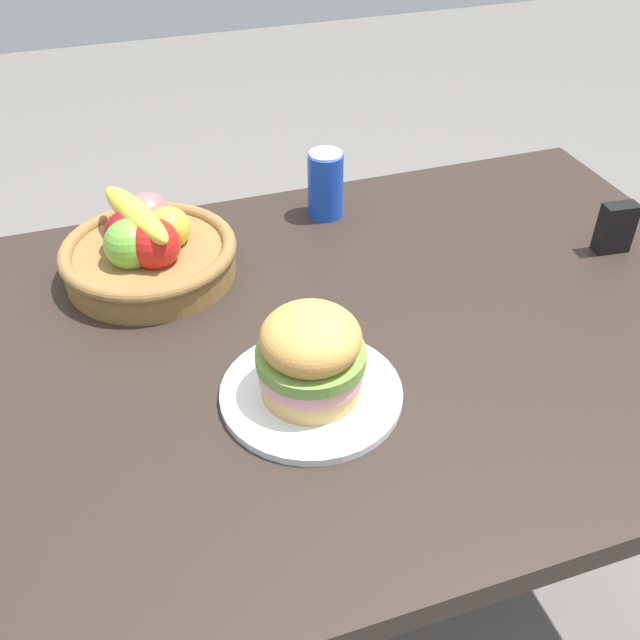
% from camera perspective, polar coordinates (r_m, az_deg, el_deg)
% --- Properties ---
extents(ground_plane, '(8.00, 8.00, 0.00)m').
position_cam_1_polar(ground_plane, '(1.67, 0.53, -21.37)').
color(ground_plane, slate).
extents(dining_table, '(1.40, 0.90, 0.75)m').
position_cam_1_polar(dining_table, '(1.15, 0.71, -4.96)').
color(dining_table, '#2D231E').
rests_on(dining_table, ground_plane).
extents(plate, '(0.25, 0.25, 0.01)m').
position_cam_1_polar(plate, '(0.98, -0.70, -5.80)').
color(plate, white).
rests_on(plate, dining_table).
extents(sandwich, '(0.15, 0.15, 0.13)m').
position_cam_1_polar(sandwich, '(0.94, -0.74, -2.73)').
color(sandwich, '#DBAD60').
rests_on(sandwich, plate).
extents(soda_can, '(0.07, 0.07, 0.13)m').
position_cam_1_polar(soda_can, '(1.35, 0.43, 10.68)').
color(soda_can, blue).
rests_on(soda_can, dining_table).
extents(fruit_basket, '(0.29, 0.29, 0.14)m').
position_cam_1_polar(fruit_basket, '(1.22, -13.48, 5.46)').
color(fruit_basket, olive).
rests_on(fruit_basket, dining_table).
extents(napkin_holder, '(0.06, 0.04, 0.09)m').
position_cam_1_polar(napkin_holder, '(1.35, 22.35, 6.76)').
color(napkin_holder, black).
rests_on(napkin_holder, dining_table).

